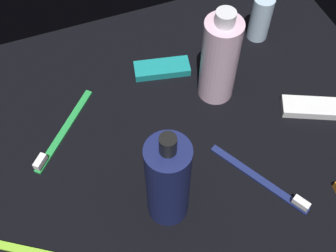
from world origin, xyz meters
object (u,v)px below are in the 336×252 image
object	(u,v)px
deodorant_stick	(260,18)
snack_bar_teal	(162,69)
lotion_bottle	(168,182)
snack_bar_white	(312,107)
toothbrush_green	(61,134)
bodywash_bottle	(219,59)
toothbrush_navy	(264,181)

from	to	relation	value
deodorant_stick	snack_bar_teal	bearing A→B (deg)	5.74
lotion_bottle	snack_bar_white	world-z (taller)	lotion_bottle
lotion_bottle	toothbrush_green	world-z (taller)	lotion_bottle
toothbrush_green	snack_bar_white	xyz separation A→B (cm)	(-42.72, 10.42, 0.14)
snack_bar_teal	toothbrush_green	bearing A→B (deg)	31.63
bodywash_bottle	snack_bar_white	distance (cm)	19.02
snack_bar_white	toothbrush_navy	bearing A→B (deg)	58.67
bodywash_bottle	toothbrush_navy	distance (cm)	21.39
lotion_bottle	snack_bar_white	size ratio (longest dim) A/B	1.91
deodorant_stick	toothbrush_navy	distance (cm)	33.40
snack_bar_white	snack_bar_teal	bearing A→B (deg)	-15.17
snack_bar_white	snack_bar_teal	distance (cm)	28.10
deodorant_stick	snack_bar_white	distance (cm)	20.46
snack_bar_white	toothbrush_green	bearing A→B (deg)	10.84
lotion_bottle	snack_bar_teal	bearing A→B (deg)	-108.41
snack_bar_white	bodywash_bottle	bearing A→B (deg)	-10.52
deodorant_stick	snack_bar_white	bearing A→B (deg)	91.17
snack_bar_teal	lotion_bottle	bearing A→B (deg)	83.56
bodywash_bottle	toothbrush_navy	world-z (taller)	bodywash_bottle
deodorant_stick	toothbrush_navy	size ratio (longest dim) A/B	0.57
lotion_bottle	deodorant_stick	bearing A→B (deg)	-136.56
lotion_bottle	deodorant_stick	world-z (taller)	lotion_bottle
snack_bar_white	lotion_bottle	bearing A→B (deg)	39.77
toothbrush_navy	snack_bar_white	world-z (taller)	toothbrush_navy
toothbrush_green	toothbrush_navy	size ratio (longest dim) A/B	0.86
bodywash_bottle	snack_bar_white	xyz separation A→B (cm)	(-14.20, 9.96, -7.80)
deodorant_stick	bodywash_bottle	bearing A→B (deg)	36.28
deodorant_stick	toothbrush_navy	bearing A→B (deg)	64.68
bodywash_bottle	deodorant_stick	world-z (taller)	bodywash_bottle
bodywash_bottle	deodorant_stick	distance (cm)	17.54
bodywash_bottle	snack_bar_white	bearing A→B (deg)	144.94
bodywash_bottle	snack_bar_teal	bearing A→B (deg)	-47.13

